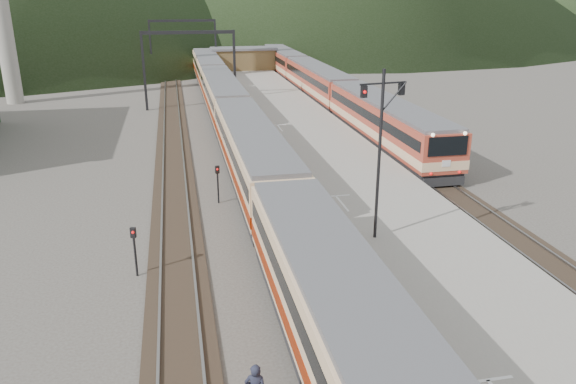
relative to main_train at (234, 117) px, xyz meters
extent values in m
cube|color=black|center=(0.00, 0.11, -2.05)|extent=(2.60, 200.00, 0.12)
cube|color=slate|center=(-0.72, 0.11, -1.95)|extent=(0.10, 200.00, 0.14)
cube|color=slate|center=(0.72, 0.11, -1.95)|extent=(0.10, 200.00, 0.14)
cube|color=black|center=(-5.00, 0.11, -2.05)|extent=(2.60, 200.00, 0.12)
cube|color=slate|center=(-5.72, 0.11, -1.95)|extent=(0.10, 200.00, 0.14)
cube|color=slate|center=(-4.28, 0.11, -1.95)|extent=(0.10, 200.00, 0.14)
cube|color=black|center=(11.50, 0.11, -2.05)|extent=(2.60, 200.00, 0.12)
cube|color=slate|center=(10.78, 0.11, -1.95)|extent=(0.10, 200.00, 0.14)
cube|color=slate|center=(12.22, 0.11, -1.95)|extent=(0.10, 200.00, 0.14)
cube|color=gray|center=(5.60, -1.89, -1.61)|extent=(8.00, 100.00, 1.00)
cube|color=black|center=(-7.50, 15.11, 1.89)|extent=(0.25, 0.25, 8.00)
cube|color=black|center=(1.80, 15.11, 1.89)|extent=(0.25, 0.25, 8.00)
cube|color=black|center=(-2.85, 15.11, 5.69)|extent=(9.30, 0.22, 0.35)
cube|color=black|center=(-7.50, 40.11, 1.89)|extent=(0.25, 0.25, 8.00)
cube|color=black|center=(1.80, 40.11, 1.89)|extent=(0.25, 0.25, 8.00)
cube|color=black|center=(-2.85, 40.11, 5.69)|extent=(9.30, 0.22, 0.35)
cube|color=brown|center=(5.60, 38.11, 0.29)|extent=(9.00, 4.00, 2.80)
cube|color=slate|center=(5.60, 38.11, 1.84)|extent=(9.40, 4.40, 0.30)
cube|color=#E7BD8E|center=(0.00, -31.77, 0.00)|extent=(3.08, 20.68, 3.75)
cube|color=#E7BD8E|center=(0.00, -10.59, 0.00)|extent=(3.08, 20.68, 3.75)
cube|color=#E7BD8E|center=(0.00, 10.59, 0.00)|extent=(3.08, 20.68, 3.75)
cube|color=#E7BD8E|center=(0.00, 31.77, 0.00)|extent=(3.08, 20.68, 3.75)
cube|color=#A93E2B|center=(11.50, -3.88, 0.02)|extent=(3.11, 20.92, 3.80)
cube|color=#A93E2B|center=(11.50, 17.53, 0.02)|extent=(3.11, 20.92, 3.80)
cube|color=#A93E2B|center=(11.50, 38.95, 0.02)|extent=(3.11, 20.92, 3.80)
cylinder|color=black|center=(4.03, -22.38, 2.72)|extent=(0.14, 0.14, 7.66)
cube|color=black|center=(4.03, -22.38, 5.95)|extent=(2.18, 0.42, 0.07)
cube|color=black|center=(3.14, -22.52, 5.65)|extent=(0.28, 0.22, 0.50)
cube|color=black|center=(4.92, -22.24, 5.65)|extent=(0.28, 0.22, 0.50)
cylinder|color=black|center=(-2.48, -13.85, -1.11)|extent=(0.10, 0.10, 2.00)
cube|color=black|center=(-2.48, -13.85, -0.06)|extent=(0.26, 0.23, 0.45)
cylinder|color=black|center=(-6.72, -22.12, -1.11)|extent=(0.10, 0.10, 2.00)
cube|color=black|center=(-6.72, -22.12, -0.06)|extent=(0.26, 0.22, 0.45)
camera|label=1|loc=(-4.60, -44.81, 9.57)|focal=35.00mm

